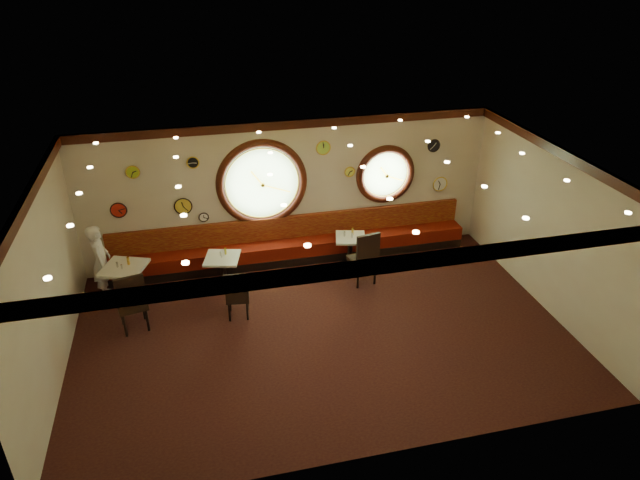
# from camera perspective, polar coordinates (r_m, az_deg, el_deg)

# --- Properties ---
(floor) EXTENTS (9.00, 6.00, 0.00)m
(floor) POSITION_cam_1_polar(r_m,az_deg,el_deg) (10.81, 0.15, -9.09)
(floor) COLOR black
(floor) RESTS_ON ground
(ceiling) EXTENTS (9.00, 6.00, 0.02)m
(ceiling) POSITION_cam_1_polar(r_m,az_deg,el_deg) (9.24, 0.17, 6.96)
(ceiling) COLOR gold
(ceiling) RESTS_ON wall_back
(wall_back) EXTENTS (9.00, 0.02, 3.20)m
(wall_back) POSITION_cam_1_polar(r_m,az_deg,el_deg) (12.56, -3.06, 4.90)
(wall_back) COLOR beige
(wall_back) RESTS_ON floor
(wall_front) EXTENTS (9.00, 0.02, 3.20)m
(wall_front) POSITION_cam_1_polar(r_m,az_deg,el_deg) (7.56, 5.63, -12.68)
(wall_front) COLOR beige
(wall_front) RESTS_ON floor
(wall_left) EXTENTS (0.02, 6.00, 3.20)m
(wall_left) POSITION_cam_1_polar(r_m,az_deg,el_deg) (10.03, -25.79, -4.48)
(wall_left) COLOR beige
(wall_left) RESTS_ON floor
(wall_right) EXTENTS (0.02, 6.00, 3.20)m
(wall_right) POSITION_cam_1_polar(r_m,az_deg,el_deg) (11.71, 22.10, 0.96)
(wall_right) COLOR beige
(wall_right) RESTS_ON floor
(molding_back) EXTENTS (9.00, 0.10, 0.18)m
(molding_back) POSITION_cam_1_polar(r_m,az_deg,el_deg) (12.01, -3.20, 11.45)
(molding_back) COLOR #331109
(molding_back) RESTS_ON wall_back
(molding_front) EXTENTS (9.00, 0.10, 0.18)m
(molding_front) POSITION_cam_1_polar(r_m,az_deg,el_deg) (6.72, 6.09, -2.58)
(molding_front) COLOR #331109
(molding_front) RESTS_ON wall_back
(molding_left) EXTENTS (0.10, 6.00, 0.18)m
(molding_left) POSITION_cam_1_polar(r_m,az_deg,el_deg) (9.37, -27.38, 3.41)
(molding_left) COLOR #331109
(molding_left) RESTS_ON wall_back
(molding_right) EXTENTS (0.10, 6.00, 0.18)m
(molding_right) POSITION_cam_1_polar(r_m,az_deg,el_deg) (11.13, 23.27, 7.87)
(molding_right) COLOR #331109
(molding_right) RESTS_ON wall_back
(banquette_base) EXTENTS (8.00, 0.55, 0.20)m
(banquette_base) POSITION_cam_1_polar(r_m,az_deg,el_deg) (12.98, -2.67, -1.68)
(banquette_base) COLOR black
(banquette_base) RESTS_ON floor
(banquette_seat) EXTENTS (8.00, 0.55, 0.30)m
(banquette_seat) POSITION_cam_1_polar(r_m,az_deg,el_deg) (12.86, -2.69, -0.71)
(banquette_seat) COLOR #5D0F07
(banquette_seat) RESTS_ON banquette_base
(banquette_back) EXTENTS (8.00, 0.10, 0.55)m
(banquette_back) POSITION_cam_1_polar(r_m,az_deg,el_deg) (12.87, -2.92, 1.31)
(banquette_back) COLOR #63070B
(banquette_back) RESTS_ON wall_back
(porthole_left_glass) EXTENTS (1.66, 0.02, 1.66)m
(porthole_left_glass) POSITION_cam_1_polar(r_m,az_deg,el_deg) (12.38, -5.83, 5.68)
(porthole_left_glass) COLOR #8CBA6F
(porthole_left_glass) RESTS_ON wall_back
(porthole_left_frame) EXTENTS (1.98, 0.18, 1.98)m
(porthole_left_frame) POSITION_cam_1_polar(r_m,az_deg,el_deg) (12.37, -5.82, 5.66)
(porthole_left_frame) COLOR #331109
(porthole_left_frame) RESTS_ON wall_back
(porthole_left_ring) EXTENTS (1.61, 0.03, 1.61)m
(porthole_left_ring) POSITION_cam_1_polar(r_m,az_deg,el_deg) (12.34, -5.80, 5.61)
(porthole_left_ring) COLOR gold
(porthole_left_ring) RESTS_ON wall_back
(porthole_right_glass) EXTENTS (1.10, 0.02, 1.10)m
(porthole_right_glass) POSITION_cam_1_polar(r_m,az_deg,el_deg) (13.02, 6.53, 6.55)
(porthole_right_glass) COLOR #8CBA6F
(porthole_right_glass) RESTS_ON wall_back
(porthole_right_frame) EXTENTS (1.38, 0.18, 1.38)m
(porthole_right_frame) POSITION_cam_1_polar(r_m,az_deg,el_deg) (13.01, 6.56, 6.53)
(porthole_right_frame) COLOR #331109
(porthole_right_frame) RESTS_ON wall_back
(porthole_right_ring) EXTENTS (1.09, 0.03, 1.09)m
(porthole_right_ring) POSITION_cam_1_polar(r_m,az_deg,el_deg) (12.98, 6.60, 6.48)
(porthole_right_ring) COLOR gold
(porthole_right_ring) RESTS_ON wall_back
(wall_clock_0) EXTENTS (0.34, 0.03, 0.34)m
(wall_clock_0) POSITION_cam_1_polar(r_m,az_deg,el_deg) (13.62, 11.89, 5.51)
(wall_clock_0) COLOR white
(wall_clock_0) RESTS_ON wall_back
(wall_clock_1) EXTENTS (0.26, 0.03, 0.26)m
(wall_clock_1) POSITION_cam_1_polar(r_m,az_deg,el_deg) (12.14, -18.22, 6.48)
(wall_clock_1) COLOR #AECB28
(wall_clock_1) RESTS_ON wall_back
(wall_clock_2) EXTENTS (0.28, 0.03, 0.28)m
(wall_clock_2) POSITION_cam_1_polar(r_m,az_deg,el_deg) (13.19, 11.30, 9.25)
(wall_clock_2) COLOR black
(wall_clock_2) RESTS_ON wall_back
(wall_clock_3) EXTENTS (0.20, 0.03, 0.20)m
(wall_clock_3) POSITION_cam_1_polar(r_m,az_deg,el_deg) (12.53, -11.56, 2.26)
(wall_clock_3) COLOR white
(wall_clock_3) RESTS_ON wall_back
(wall_clock_4) EXTENTS (0.22, 0.03, 0.22)m
(wall_clock_4) POSITION_cam_1_polar(r_m,az_deg,el_deg) (12.69, 2.97, 6.84)
(wall_clock_4) COLOR #F6FB53
(wall_clock_4) RESTS_ON wall_back
(wall_clock_5) EXTENTS (0.30, 0.03, 0.30)m
(wall_clock_5) POSITION_cam_1_polar(r_m,az_deg,el_deg) (12.33, 0.33, 9.22)
(wall_clock_5) COLOR #B1E246
(wall_clock_5) RESTS_ON wall_back
(wall_clock_6) EXTENTS (0.24, 0.03, 0.24)m
(wall_clock_6) POSITION_cam_1_polar(r_m,az_deg,el_deg) (12.05, -12.60, 7.57)
(wall_clock_6) COLOR black
(wall_clock_6) RESTS_ON wall_back
(wall_clock_7) EXTENTS (0.32, 0.03, 0.32)m
(wall_clock_7) POSITION_cam_1_polar(r_m,az_deg,el_deg) (12.48, -19.50, 2.84)
(wall_clock_7) COLOR red
(wall_clock_7) RESTS_ON wall_back
(wall_clock_8) EXTENTS (0.36, 0.03, 0.36)m
(wall_clock_8) POSITION_cam_1_polar(r_m,az_deg,el_deg) (12.41, -13.53, 3.31)
(wall_clock_8) COLOR yellow
(wall_clock_8) RESTS_ON wall_back
(table_a) EXTENTS (1.01, 1.01, 0.86)m
(table_a) POSITION_cam_1_polar(r_m,az_deg,el_deg) (11.89, -18.80, -3.85)
(table_a) COLOR black
(table_a) RESTS_ON floor
(table_b) EXTENTS (0.83, 0.83, 0.75)m
(table_b) POSITION_cam_1_polar(r_m,az_deg,el_deg) (11.94, -9.66, -2.85)
(table_b) COLOR black
(table_b) RESTS_ON floor
(table_c) EXTENTS (0.78, 0.78, 0.70)m
(table_c) POSITION_cam_1_polar(r_m,az_deg,el_deg) (12.66, 3.03, -0.73)
(table_c) COLOR black
(table_c) RESTS_ON floor
(chair_a) EXTENTS (0.61, 0.61, 0.77)m
(chair_a) POSITION_cam_1_polar(r_m,az_deg,el_deg) (10.96, -18.34, -5.62)
(chair_a) COLOR black
(chair_a) RESTS_ON floor
(chair_b) EXTENTS (0.48, 0.48, 0.64)m
(chair_b) POSITION_cam_1_polar(r_m,az_deg,el_deg) (10.92, -8.29, -5.18)
(chair_b) COLOR black
(chair_b) RESTS_ON floor
(chair_c) EXTENTS (0.60, 0.60, 0.76)m
(chair_c) POSITION_cam_1_polar(r_m,az_deg,el_deg) (11.85, 4.54, -1.51)
(chair_c) COLOR black
(chair_c) RESTS_ON floor
(condiment_a_salt) EXTENTS (0.04, 0.04, 0.11)m
(condiment_a_salt) POSITION_cam_1_polar(r_m,az_deg,el_deg) (11.73, -19.63, -2.34)
(condiment_a_salt) COLOR #B9B9BD
(condiment_a_salt) RESTS_ON table_a
(condiment_b_salt) EXTENTS (0.03, 0.03, 0.09)m
(condiment_b_salt) POSITION_cam_1_polar(r_m,az_deg,el_deg) (11.85, -9.93, -1.36)
(condiment_b_salt) COLOR silver
(condiment_b_salt) RESTS_ON table_b
(condiment_c_salt) EXTENTS (0.04, 0.04, 0.11)m
(condiment_c_salt) POSITION_cam_1_polar(r_m,az_deg,el_deg) (12.54, 2.47, 0.62)
(condiment_c_salt) COLOR #BDBCC0
(condiment_c_salt) RESTS_ON table_c
(condiment_a_pepper) EXTENTS (0.03, 0.03, 0.09)m
(condiment_a_pepper) POSITION_cam_1_polar(r_m,az_deg,el_deg) (11.65, -19.23, -2.53)
(condiment_a_pepper) COLOR silver
(condiment_a_pepper) RESTS_ON table_a
(condiment_b_pepper) EXTENTS (0.03, 0.03, 0.09)m
(condiment_b_pepper) POSITION_cam_1_polar(r_m,az_deg,el_deg) (11.78, -9.83, -1.52)
(condiment_b_pepper) COLOR silver
(condiment_b_pepper) RESTS_ON table_b
(condiment_c_pepper) EXTENTS (0.04, 0.04, 0.11)m
(condiment_c_pepper) POSITION_cam_1_polar(r_m,az_deg,el_deg) (12.50, 3.22, 0.48)
(condiment_c_pepper) COLOR silver
(condiment_c_pepper) RESTS_ON table_c
(condiment_a_bottle) EXTENTS (0.05, 0.05, 0.16)m
(condiment_a_bottle) POSITION_cam_1_polar(r_m,az_deg,el_deg) (11.74, -18.63, -1.98)
(condiment_a_bottle) COLOR gold
(condiment_a_bottle) RESTS_ON table_a
(condiment_b_bottle) EXTENTS (0.04, 0.04, 0.14)m
(condiment_b_bottle) POSITION_cam_1_polar(r_m,az_deg,el_deg) (11.87, -9.44, -1.10)
(condiment_b_bottle) COLOR gold
(condiment_b_bottle) RESTS_ON table_b
(condiment_c_bottle) EXTENTS (0.05, 0.05, 0.16)m
(condiment_c_bottle) POSITION_cam_1_polar(r_m,az_deg,el_deg) (12.60, 3.27, 0.88)
(condiment_c_bottle) COLOR yellow
(condiment_c_bottle) RESTS_ON table_c
(waiter) EXTENTS (0.42, 0.61, 1.60)m
(waiter) POSITION_cam_1_polar(r_m,az_deg,el_deg) (12.19, -21.04, -2.04)
(waiter) COLOR white
(waiter) RESTS_ON floor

